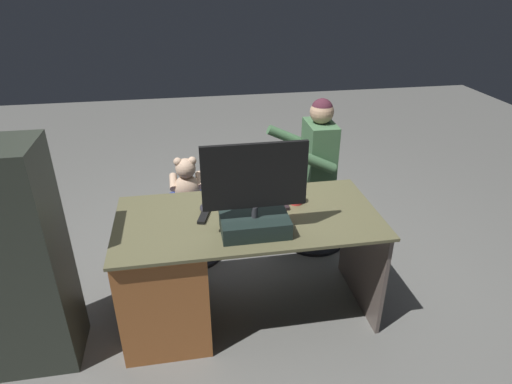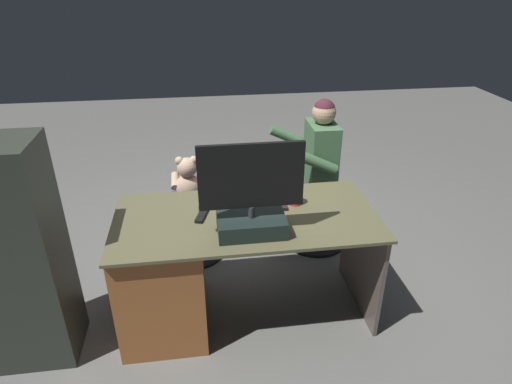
{
  "view_description": "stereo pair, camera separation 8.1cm",
  "coord_description": "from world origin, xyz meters",
  "px_view_note": "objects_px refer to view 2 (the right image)",
  "views": [
    {
      "loc": [
        0.33,
        2.55,
        2.0
      ],
      "look_at": [
        -0.11,
        -0.01,
        0.66
      ],
      "focal_mm": 30.58,
      "sensor_mm": 36.0,
      "label": 1
    },
    {
      "loc": [
        0.25,
        2.56,
        2.0
      ],
      "look_at": [
        -0.11,
        -0.01,
        0.66
      ],
      "focal_mm": 30.58,
      "sensor_mm": 36.0,
      "label": 2
    }
  ],
  "objects_px": {
    "monitor": "(251,206)",
    "visitor_chair": "(317,213)",
    "computer_mouse": "(203,207)",
    "office_chair_teddy": "(191,223)",
    "keyboard": "(251,206)",
    "desk": "(178,269)",
    "person": "(308,165)",
    "teddy_bear": "(188,180)",
    "cup": "(295,197)",
    "tv_remote": "(202,216)"
  },
  "relations": [
    {
      "from": "monitor",
      "to": "visitor_chair",
      "type": "height_order",
      "value": "monitor"
    },
    {
      "from": "computer_mouse",
      "to": "office_chair_teddy",
      "type": "bearing_deg",
      "value": -81.01
    },
    {
      "from": "keyboard",
      "to": "desk",
      "type": "bearing_deg",
      "value": 11.75
    },
    {
      "from": "monitor",
      "to": "person",
      "type": "distance_m",
      "value": 1.08
    },
    {
      "from": "keyboard",
      "to": "office_chair_teddy",
      "type": "distance_m",
      "value": 0.86
    },
    {
      "from": "desk",
      "to": "keyboard",
      "type": "distance_m",
      "value": 0.59
    },
    {
      "from": "keyboard",
      "to": "teddy_bear",
      "type": "height_order",
      "value": "teddy_bear"
    },
    {
      "from": "computer_mouse",
      "to": "visitor_chair",
      "type": "relative_size",
      "value": 0.19
    },
    {
      "from": "office_chair_teddy",
      "to": "teddy_bear",
      "type": "height_order",
      "value": "teddy_bear"
    },
    {
      "from": "office_chair_teddy",
      "to": "person",
      "type": "height_order",
      "value": "person"
    },
    {
      "from": "cup",
      "to": "desk",
      "type": "bearing_deg",
      "value": 8.62
    },
    {
      "from": "keyboard",
      "to": "cup",
      "type": "bearing_deg",
      "value": -176.85
    },
    {
      "from": "keyboard",
      "to": "office_chair_teddy",
      "type": "bearing_deg",
      "value": -58.4
    },
    {
      "from": "monitor",
      "to": "keyboard",
      "type": "distance_m",
      "value": 0.31
    },
    {
      "from": "office_chair_teddy",
      "to": "teddy_bear",
      "type": "relative_size",
      "value": 1.47
    },
    {
      "from": "desk",
      "to": "visitor_chair",
      "type": "xyz_separation_m",
      "value": [
        -1.07,
        -0.74,
        -0.12
      ]
    },
    {
      "from": "office_chair_teddy",
      "to": "monitor",
      "type": "bearing_deg",
      "value": 111.39
    },
    {
      "from": "monitor",
      "to": "person",
      "type": "xyz_separation_m",
      "value": [
        -0.55,
        -0.91,
        -0.19
      ]
    },
    {
      "from": "computer_mouse",
      "to": "person",
      "type": "relative_size",
      "value": 0.08
    },
    {
      "from": "keyboard",
      "to": "teddy_bear",
      "type": "bearing_deg",
      "value": -58.91
    },
    {
      "from": "keyboard",
      "to": "visitor_chair",
      "type": "relative_size",
      "value": 0.84
    },
    {
      "from": "office_chair_teddy",
      "to": "person",
      "type": "xyz_separation_m",
      "value": [
        -0.9,
        -0.02,
        0.42
      ]
    },
    {
      "from": "desk",
      "to": "cup",
      "type": "relative_size",
      "value": 17.1
    },
    {
      "from": "monitor",
      "to": "teddy_bear",
      "type": "xyz_separation_m",
      "value": [
        0.35,
        -0.9,
        -0.26
      ]
    },
    {
      "from": "desk",
      "to": "keyboard",
      "type": "xyz_separation_m",
      "value": [
        -0.46,
        -0.1,
        0.35
      ]
    },
    {
      "from": "cup",
      "to": "visitor_chair",
      "type": "distance_m",
      "value": 0.87
    },
    {
      "from": "cup",
      "to": "person",
      "type": "height_order",
      "value": "person"
    },
    {
      "from": "desk",
      "to": "monitor",
      "type": "xyz_separation_m",
      "value": [
        -0.43,
        0.17,
        0.5
      ]
    },
    {
      "from": "monitor",
      "to": "visitor_chair",
      "type": "distance_m",
      "value": 1.28
    },
    {
      "from": "desk",
      "to": "teddy_bear",
      "type": "distance_m",
      "value": 0.78
    },
    {
      "from": "cup",
      "to": "office_chair_teddy",
      "type": "height_order",
      "value": "cup"
    },
    {
      "from": "desk",
      "to": "teddy_bear",
      "type": "xyz_separation_m",
      "value": [
        -0.08,
        -0.73,
        0.24
      ]
    },
    {
      "from": "computer_mouse",
      "to": "office_chair_teddy",
      "type": "xyz_separation_m",
      "value": [
        0.1,
        -0.61,
        -0.47
      ]
    },
    {
      "from": "cup",
      "to": "tv_remote",
      "type": "xyz_separation_m",
      "value": [
        0.57,
        0.08,
        -0.04
      ]
    },
    {
      "from": "keyboard",
      "to": "tv_remote",
      "type": "bearing_deg",
      "value": 12.99
    },
    {
      "from": "computer_mouse",
      "to": "office_chair_teddy",
      "type": "relative_size",
      "value": 0.19
    },
    {
      "from": "monitor",
      "to": "keyboard",
      "type": "xyz_separation_m",
      "value": [
        -0.03,
        -0.27,
        -0.15
      ]
    },
    {
      "from": "monitor",
      "to": "cup",
      "type": "height_order",
      "value": "monitor"
    },
    {
      "from": "monitor",
      "to": "office_chair_teddy",
      "type": "distance_m",
      "value": 1.14
    },
    {
      "from": "teddy_bear",
      "to": "person",
      "type": "distance_m",
      "value": 0.9
    },
    {
      "from": "monitor",
      "to": "desk",
      "type": "bearing_deg",
      "value": -21.98
    },
    {
      "from": "desk",
      "to": "keyboard",
      "type": "bearing_deg",
      "value": -168.25
    },
    {
      "from": "cup",
      "to": "office_chair_teddy",
      "type": "distance_m",
      "value": 1.02
    },
    {
      "from": "tv_remote",
      "to": "office_chair_teddy",
      "type": "bearing_deg",
      "value": -66.6
    },
    {
      "from": "office_chair_teddy",
      "to": "computer_mouse",
      "type": "bearing_deg",
      "value": 98.99
    },
    {
      "from": "person",
      "to": "monitor",
      "type": "bearing_deg",
      "value": 58.85
    },
    {
      "from": "visitor_chair",
      "to": "person",
      "type": "height_order",
      "value": "person"
    },
    {
      "from": "monitor",
      "to": "office_chair_teddy",
      "type": "height_order",
      "value": "monitor"
    },
    {
      "from": "office_chair_teddy",
      "to": "person",
      "type": "distance_m",
      "value": 0.99
    },
    {
      "from": "monitor",
      "to": "cup",
      "type": "xyz_separation_m",
      "value": [
        -0.3,
        -0.28,
        -0.12
      ]
    }
  ]
}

